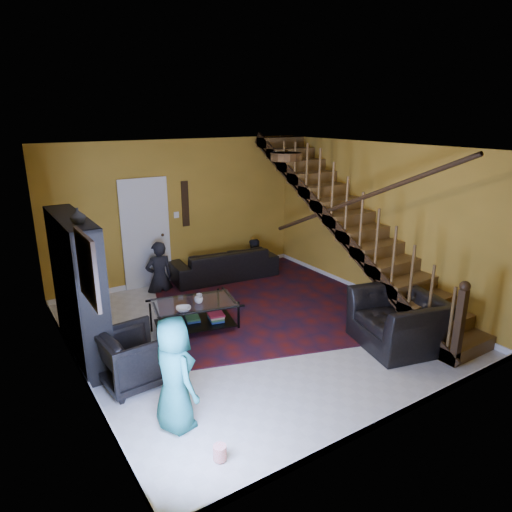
{
  "coord_description": "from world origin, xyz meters",
  "views": [
    {
      "loc": [
        -3.5,
        -5.53,
        3.26
      ],
      "look_at": [
        0.32,
        0.4,
        1.05
      ],
      "focal_mm": 32.0,
      "sensor_mm": 36.0,
      "label": 1
    }
  ],
  "objects_px": {
    "bookshelf": "(79,291)",
    "sofa": "(224,264)",
    "coffee_table": "(195,314)",
    "armchair_right": "(398,320)",
    "armchair_left": "(134,358)"
  },
  "relations": [
    {
      "from": "sofa",
      "to": "coffee_table",
      "type": "xyz_separation_m",
      "value": [
        -1.54,
        -1.85,
        -0.04
      ]
    },
    {
      "from": "bookshelf",
      "to": "coffee_table",
      "type": "xyz_separation_m",
      "value": [
        1.62,
        -0.15,
        -0.69
      ]
    },
    {
      "from": "sofa",
      "to": "armchair_right",
      "type": "bearing_deg",
      "value": 107.24
    },
    {
      "from": "sofa",
      "to": "armchair_left",
      "type": "xyz_separation_m",
      "value": [
        -2.8,
        -2.78,
        0.05
      ]
    },
    {
      "from": "bookshelf",
      "to": "sofa",
      "type": "xyz_separation_m",
      "value": [
        3.16,
        1.7,
        -0.65
      ]
    },
    {
      "from": "armchair_left",
      "to": "armchair_right",
      "type": "distance_m",
      "value": 3.72
    },
    {
      "from": "sofa",
      "to": "armchair_left",
      "type": "bearing_deg",
      "value": 51.13
    },
    {
      "from": "coffee_table",
      "to": "armchair_left",
      "type": "bearing_deg",
      "value": -143.57
    },
    {
      "from": "armchair_right",
      "to": "coffee_table",
      "type": "height_order",
      "value": "armchair_right"
    },
    {
      "from": "armchair_left",
      "to": "coffee_table",
      "type": "relative_size",
      "value": 0.57
    },
    {
      "from": "bookshelf",
      "to": "sofa",
      "type": "bearing_deg",
      "value": 28.28
    },
    {
      "from": "bookshelf",
      "to": "coffee_table",
      "type": "bearing_deg",
      "value": -5.16
    },
    {
      "from": "armchair_left",
      "to": "coffee_table",
      "type": "height_order",
      "value": "armchair_left"
    },
    {
      "from": "armchair_left",
      "to": "bookshelf",
      "type": "bearing_deg",
      "value": 13.67
    },
    {
      "from": "bookshelf",
      "to": "armchair_left",
      "type": "xyz_separation_m",
      "value": [
        0.35,
        -1.08,
        -0.6
      ]
    }
  ]
}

